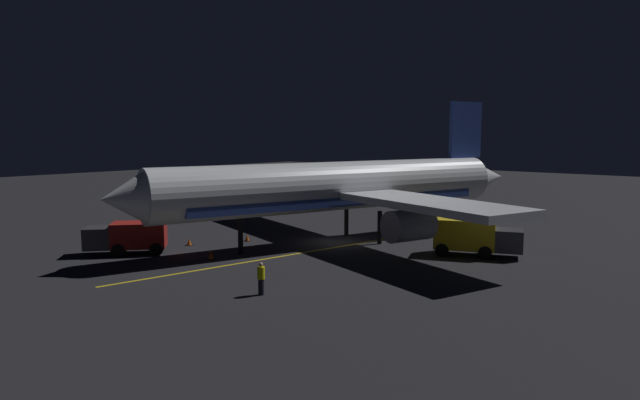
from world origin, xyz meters
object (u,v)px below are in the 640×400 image
catering_truck (473,237)px  traffic_cone_near_right (247,238)px  baggage_truck (130,238)px  traffic_cone_under_wing (211,255)px  airliner (343,188)px  traffic_cone_near_left (189,242)px  ground_crew_worker (261,278)px

catering_truck → traffic_cone_near_right: 17.24m
baggage_truck → traffic_cone_under_wing: size_ratio=9.94×
airliner → traffic_cone_near_left: (7.96, 8.70, -3.96)m
traffic_cone_near_left → traffic_cone_near_right: 4.51m
traffic_cone_under_wing → airliner: bearing=-105.8°
traffic_cone_near_left → ground_crew_worker: bearing=157.4°
traffic_cone_under_wing → traffic_cone_near_left: bearing=-21.4°
catering_truck → traffic_cone_near_left: size_ratio=11.31×
ground_crew_worker → traffic_cone_near_right: bearing=-39.8°
airliner → traffic_cone_near_left: airliner is taller
baggage_truck → ground_crew_worker: baggage_truck is taller
ground_crew_worker → traffic_cone_near_right: (11.67, -9.73, -0.64)m
airliner → ground_crew_worker: size_ratio=20.31×
ground_crew_worker → traffic_cone_under_wing: ground_crew_worker is taller
ground_crew_worker → traffic_cone_near_left: 14.89m
airliner → catering_truck: bearing=-169.8°
airliner → baggage_truck: 16.13m
traffic_cone_near_left → traffic_cone_near_right: size_ratio=1.00×
traffic_cone_near_right → traffic_cone_under_wing: 6.62m
traffic_cone_near_right → catering_truck: bearing=-157.8°
baggage_truck → catering_truck: (-18.72, -15.05, 0.13)m
catering_truck → ground_crew_worker: catering_truck is taller
baggage_truck → traffic_cone_under_wing: baggage_truck is taller
traffic_cone_near_right → traffic_cone_under_wing: bearing=115.9°
baggage_truck → catering_truck: bearing=-141.2°
airliner → catering_truck: 10.61m
airliner → traffic_cone_under_wing: (3.01, 10.64, -3.96)m
airliner → catering_truck: airliner is taller
baggage_truck → ground_crew_worker: bearing=175.4°
traffic_cone_under_wing → traffic_cone_near_right: bearing=-64.1°
airliner → ground_crew_worker: 15.88m
airliner → traffic_cone_near_right: 8.51m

